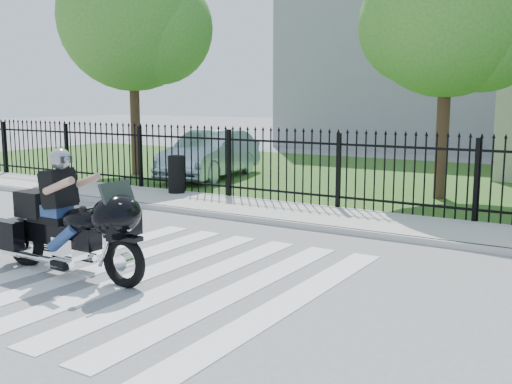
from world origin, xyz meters
The scene contains 12 objects.
ground centered at (0.00, 0.00, 0.00)m, with size 120.00×120.00×0.00m, color slate.
crosswalk centered at (0.00, 0.00, 0.01)m, with size 5.00×5.50×0.01m, color silver, non-canonical shape.
sidewalk centered at (0.00, 5.00, 0.06)m, with size 40.00×2.00×0.12m, color #ADAAA3.
curb centered at (0.00, 4.00, 0.06)m, with size 40.00×0.12×0.12m, color #ADAAA3.
grass_strip centered at (0.00, 12.00, 0.01)m, with size 40.00×12.00×0.02m, color #2C541C.
iron_fence centered at (0.00, 6.00, 0.90)m, with size 26.00×0.04×1.80m.
tree_left centered at (-8.50, 8.50, 5.17)m, with size 4.80×4.80×7.58m.
tree_mid centered at (1.50, 9.00, 4.67)m, with size 4.20×4.20×6.78m.
building_tall centered at (-3.00, 26.00, 6.00)m, with size 15.00×10.00×12.00m, color gray.
motorcycle_rider centered at (-1.38, -0.58, 0.78)m, with size 2.88×0.85×1.91m.
parked_car centered at (-5.84, 9.07, 0.78)m, with size 1.60×4.59×1.51m, color #9FB7C9.
litter_bin centered at (-4.44, 5.65, 0.61)m, with size 0.43×0.43×0.97m, color black.
Camera 1 is at (5.52, -6.39, 2.60)m, focal length 42.00 mm.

